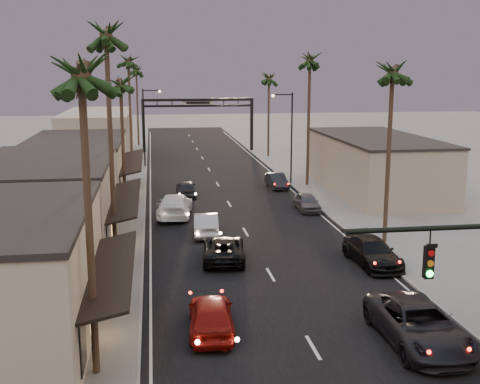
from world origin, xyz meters
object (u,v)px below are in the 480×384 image
object	(u,v)px
palm_ld	(128,57)
streetlight_left	(146,121)
oncoming_pickup	(224,249)
oncoming_silver	(206,224)
palm_lb	(106,28)
arch	(198,111)
palm_la	(81,62)
palm_rc	(269,75)
streetlight_right	(289,131)
curbside_black	(372,252)
oncoming_red	(211,315)
palm_ra	(393,65)
palm_rb	(310,56)
palm_far	(136,67)
curbside_near	(419,325)
palm_lc	(120,79)

from	to	relation	value
palm_ld	streetlight_left	bearing A→B (deg)	60.75
oncoming_pickup	oncoming_silver	xyz separation A→B (m)	(-0.55, 5.82, 0.04)
streetlight_left	oncoming_silver	distance (m)	30.84
streetlight_left	palm_lb	bearing A→B (deg)	-92.67
arch	palm_la	xyz separation A→B (m)	(-8.60, -61.00, 5.91)
palm_la	palm_rc	bearing A→B (deg)	72.63
palm_lb	oncoming_pickup	size ratio (longest dim) A/B	2.92
streetlight_right	curbside_black	distance (m)	25.51
palm_la	oncoming_red	world-z (taller)	palm_la
palm_ra	palm_ld	bearing A→B (deg)	119.02
palm_la	streetlight_left	bearing A→B (deg)	88.04
oncoming_pickup	curbside_black	distance (m)	8.70
streetlight_left	curbside_black	distance (m)	40.55
streetlight_left	oncoming_red	bearing A→B (deg)	-86.35
palm_rb	palm_lb	bearing A→B (deg)	-128.02
palm_rb	palm_rc	bearing A→B (deg)	90.00
palm_far	palm_lb	bearing A→B (deg)	-90.31
palm_ld	oncoming_silver	bearing A→B (deg)	-77.99
palm_lb	curbside_near	size ratio (longest dim) A/B	2.43
palm_lc	palm_ra	world-z (taller)	palm_ra
oncoming_silver	curbside_near	size ratio (longest dim) A/B	0.74
palm_lc	palm_far	xyz separation A→B (m)	(0.30, 42.00, 0.97)
curbside_near	palm_ld	bearing A→B (deg)	105.92
palm_la	curbside_near	world-z (taller)	palm_la
palm_ra	palm_far	world-z (taller)	same
oncoming_silver	curbside_black	distance (m)	11.96
streetlight_right	palm_far	bearing A→B (deg)	114.76
palm_ld	palm_rc	distance (m)	19.51
palm_lc	palm_ld	world-z (taller)	palm_ld
oncoming_red	curbside_near	xyz separation A→B (m)	(8.37, -2.40, 0.06)
arch	palm_rb	bearing A→B (deg)	-71.70
palm_rb	curbside_black	distance (m)	26.87
streetlight_right	palm_lb	distance (m)	28.89
curbside_near	curbside_black	bearing A→B (deg)	79.85
oncoming_silver	palm_ld	bearing A→B (deg)	-74.13
streetlight_right	oncoming_red	bearing A→B (deg)	-108.34
palm_rb	oncoming_red	world-z (taller)	palm_rb
streetlight_left	oncoming_pickup	xyz separation A→B (m)	(4.67, -36.05, -4.61)
palm_far	palm_la	bearing A→B (deg)	-90.25
oncoming_red	palm_ra	bearing A→B (deg)	-132.79
palm_lc	curbside_near	xyz separation A→B (m)	(12.98, -26.31, -9.60)
palm_la	palm_lc	size ratio (longest dim) A/B	1.08
palm_ra	oncoming_silver	xyz separation A→B (m)	(-11.41, 3.77, -10.68)
palm_far	curbside_black	distance (m)	60.82
palm_ld	palm_ra	xyz separation A→B (m)	(17.20, -31.00, -0.97)
arch	streetlight_right	world-z (taller)	streetlight_right
palm_lb	palm_far	size ratio (longest dim) A/B	1.15
palm_ra	oncoming_red	xyz separation A→B (m)	(-12.59, -11.91, -10.63)
streetlight_right	oncoming_silver	xyz separation A→B (m)	(-9.73, -17.23, -4.56)
palm_ld	oncoming_red	distance (m)	44.69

